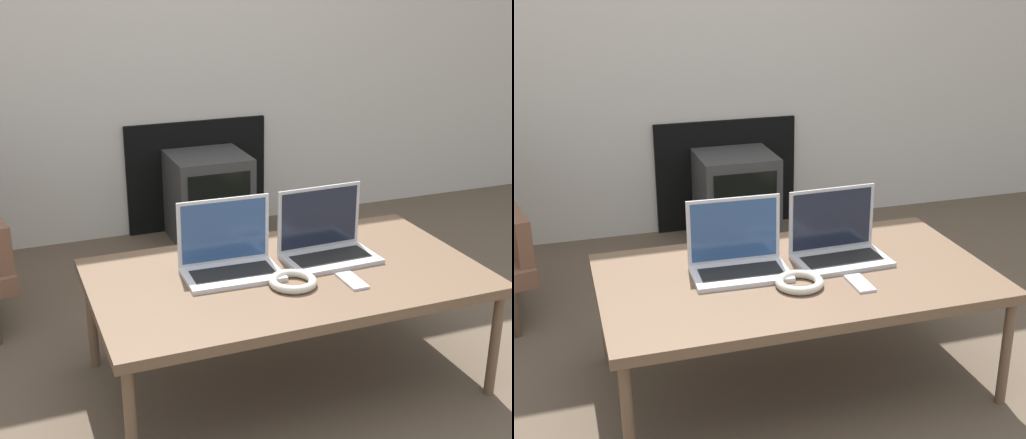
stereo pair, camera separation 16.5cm
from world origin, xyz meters
TOP-DOWN VIEW (x-y plane):
  - ground_plane at (0.00, 0.00)m, footprint 14.00×14.00m
  - table at (0.00, 0.35)m, footprint 1.36×0.78m
  - laptop_left at (-0.19, 0.43)m, footprint 0.34×0.22m
  - laptop_right at (0.19, 0.43)m, footprint 0.34×0.22m
  - headphones at (-0.02, 0.25)m, footprint 0.16×0.16m
  - phone at (0.18, 0.20)m, footprint 0.06×0.14m
  - tv at (0.17, 1.80)m, footprint 0.41×0.40m

SIDE VIEW (x-z plane):
  - ground_plane at x=0.00m, z-range 0.00..0.00m
  - tv at x=0.17m, z-range 0.00..0.48m
  - table at x=0.00m, z-range 0.19..0.62m
  - phone at x=0.18m, z-range 0.43..0.44m
  - headphones at x=-0.02m, z-range 0.43..0.46m
  - laptop_left at x=-0.19m, z-range 0.37..0.62m
  - laptop_right at x=0.19m, z-range 0.37..0.62m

